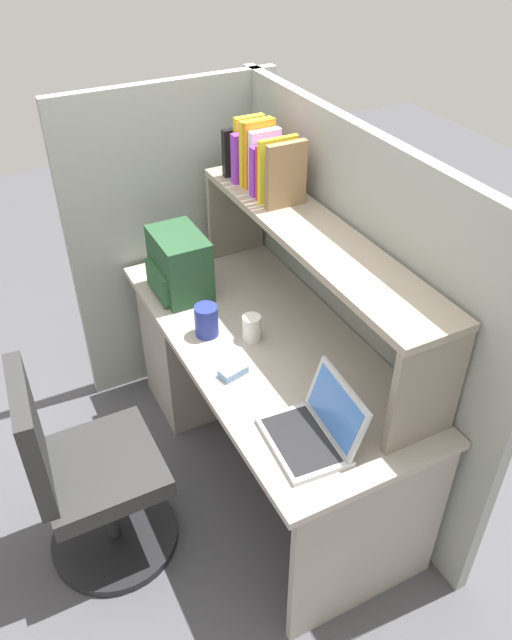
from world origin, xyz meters
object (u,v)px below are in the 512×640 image
at_px(paper_cup, 252,328).
at_px(snack_canister, 206,321).
at_px(laptop, 315,429).
at_px(computer_mouse, 233,371).
at_px(office_chair, 88,483).
at_px(backpack, 179,265).

height_order(paper_cup, snack_canister, snack_canister).
height_order(laptop, paper_cup, laptop).
xyz_separation_m(computer_mouse, paper_cup, (-0.17, 0.16, 0.04)).
xyz_separation_m(paper_cup, office_chair, (0.13, -0.76, -0.39)).
relative_size(computer_mouse, snack_canister, 0.77).
bearing_deg(office_chair, snack_canister, -64.50).
height_order(laptop, backpack, backpack).
bearing_deg(computer_mouse, laptop, 0.47).
distance_m(laptop, paper_cup, 0.59).
bearing_deg(snack_canister, paper_cup, 53.60).
height_order(backpack, snack_canister, backpack).
xyz_separation_m(backpack, paper_cup, (0.45, 0.13, -0.08)).
bearing_deg(paper_cup, computer_mouse, -44.43).
bearing_deg(paper_cup, snack_canister, -126.40).
height_order(snack_canister, office_chair, office_chair).
bearing_deg(office_chair, backpack, -43.16).
height_order(laptop, office_chair, laptop).
relative_size(paper_cup, office_chair, 0.12).
distance_m(laptop, office_chair, 0.93).
bearing_deg(paper_cup, office_chair, -80.64).
distance_m(laptop, snack_canister, 0.70).
distance_m(laptop, computer_mouse, 0.43).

